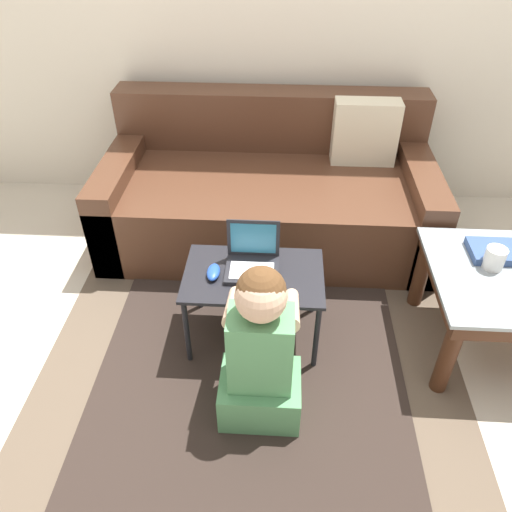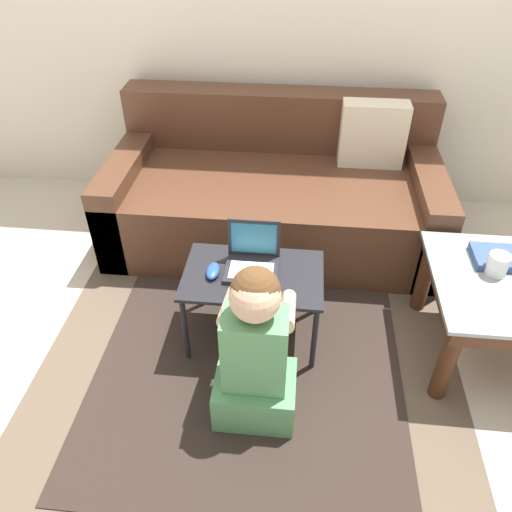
% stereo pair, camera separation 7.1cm
% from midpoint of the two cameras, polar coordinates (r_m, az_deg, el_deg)
% --- Properties ---
extents(ground_plane, '(16.00, 16.00, 0.00)m').
position_cam_midpoint_polar(ground_plane, '(2.32, -1.00, -11.51)').
color(ground_plane, beige).
extents(area_rug, '(1.86, 1.91, 0.01)m').
position_cam_midpoint_polar(area_rug, '(2.28, -1.51, -12.72)').
color(area_rug, brown).
rests_on(area_rug, ground_plane).
extents(couch, '(1.83, 0.94, 0.77)m').
position_cam_midpoint_polar(couch, '(2.93, 0.88, 7.32)').
color(couch, '#4C2D1E').
rests_on(couch, ground_plane).
extents(laptop_desk, '(0.61, 0.39, 0.38)m').
position_cam_midpoint_polar(laptop_desk, '(2.18, -1.21, -2.94)').
color(laptop_desk, black).
rests_on(laptop_desk, ground_plane).
extents(laptop, '(0.23, 0.20, 0.21)m').
position_cam_midpoint_polar(laptop, '(2.16, -1.37, -0.73)').
color(laptop, '#232328').
rests_on(laptop, laptop_desk).
extents(computer_mouse, '(0.06, 0.11, 0.03)m').
position_cam_midpoint_polar(computer_mouse, '(2.15, -5.84, -1.86)').
color(computer_mouse, '#234CB2').
rests_on(computer_mouse, laptop_desk).
extents(person_seated, '(0.32, 0.39, 0.74)m').
position_cam_midpoint_polar(person_seated, '(1.89, -0.58, -11.02)').
color(person_seated, '#518E5B').
rests_on(person_seated, ground_plane).
extents(cup_on_table, '(0.09, 0.09, 0.10)m').
position_cam_midpoint_polar(cup_on_table, '(2.30, 24.81, -0.23)').
color(cup_on_table, white).
rests_on(cup_on_table, coffee_table).
extents(book_on_table, '(0.24, 0.17, 0.04)m').
position_cam_midpoint_polar(book_on_table, '(2.40, 25.17, 0.45)').
color(book_on_table, '#334C7F').
rests_on(book_on_table, coffee_table).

